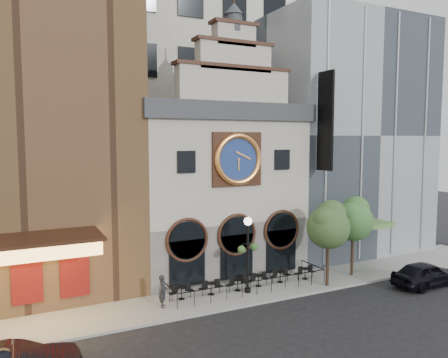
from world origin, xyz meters
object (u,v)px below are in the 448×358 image
(tree_left, at_px, (329,224))
(tree_right, at_px, (353,218))
(bistro_3, at_px, (259,279))
(pedestrian, at_px, (163,291))
(bistro_2, at_px, (238,284))
(bistro_1, at_px, (211,287))
(car_right, at_px, (426,274))
(lamppost, at_px, (248,246))
(bistro_4, at_px, (280,276))
(bistro_5, at_px, (305,272))
(bistro_0, at_px, (181,292))

(tree_left, relative_size, tree_right, 1.01)
(bistro_3, distance_m, pedestrian, 6.87)
(pedestrian, bearing_deg, bistro_2, -65.59)
(bistro_1, relative_size, tree_left, 0.28)
(bistro_2, relative_size, bistro_3, 1.00)
(tree_left, xyz_separation_m, tree_right, (3.09, 1.03, -0.03))
(bistro_1, height_order, car_right, car_right)
(pedestrian, height_order, tree_right, tree_right)
(lamppost, bearing_deg, pedestrian, 167.35)
(bistro_2, distance_m, bistro_4, 3.38)
(bistro_5, distance_m, lamppost, 5.55)
(bistro_4, bearing_deg, bistro_5, -5.13)
(bistro_2, bearing_deg, bistro_1, 176.65)
(tree_right, bearing_deg, car_right, -52.14)
(bistro_0, distance_m, bistro_5, 9.12)
(bistro_4, xyz_separation_m, car_right, (8.55, -4.66, 0.23))
(car_right, height_order, tree_left, tree_left)
(pedestrian, relative_size, tree_right, 0.34)
(bistro_5, bearing_deg, bistro_3, 177.81)
(lamppost, distance_m, tree_left, 5.69)
(lamppost, bearing_deg, tree_right, -12.84)
(bistro_5, relative_size, tree_right, 0.28)
(car_right, relative_size, tree_left, 0.88)
(bistro_0, relative_size, bistro_4, 1.00)
(lamppost, bearing_deg, bistro_0, 158.21)
(tree_left, distance_m, tree_right, 3.26)
(bistro_2, xyz_separation_m, lamppost, (0.43, -0.54, 2.54))
(bistro_3, bearing_deg, bistro_5, -2.19)
(lamppost, bearing_deg, bistro_3, 17.64)
(tree_left, bearing_deg, car_right, -24.64)
(tree_left, bearing_deg, bistro_1, 166.81)
(bistro_2, height_order, tree_right, tree_right)
(bistro_5, relative_size, tree_left, 0.28)
(bistro_1, relative_size, bistro_5, 1.00)
(bistro_1, distance_m, pedestrian, 3.43)
(bistro_0, bearing_deg, bistro_1, -2.33)
(bistro_4, bearing_deg, bistro_3, -178.85)
(bistro_5, height_order, tree_left, tree_left)
(tree_left, bearing_deg, lamppost, 168.01)
(bistro_0, bearing_deg, bistro_5, -1.13)
(bistro_1, height_order, pedestrian, pedestrian)
(car_right, distance_m, tree_right, 5.92)
(bistro_2, xyz_separation_m, bistro_3, (1.64, 0.15, 0.00))
(bistro_5, height_order, pedestrian, pedestrian)
(tree_right, bearing_deg, lamppost, 179.13)
(bistro_5, height_order, tree_right, tree_right)
(pedestrian, bearing_deg, bistro_3, -65.62)
(bistro_1, relative_size, lamppost, 0.33)
(bistro_5, distance_m, car_right, 7.97)
(bistro_1, relative_size, pedestrian, 0.83)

